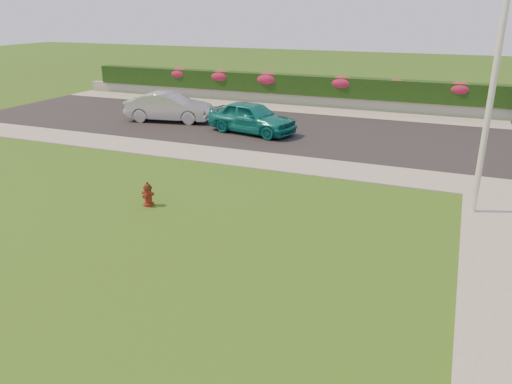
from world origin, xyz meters
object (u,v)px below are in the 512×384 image
at_px(sedan_teal, 252,117).
at_px(sedan_silver, 169,107).
at_px(utility_pole, 492,90).
at_px(fire_hydrant, 148,194).

relative_size(sedan_teal, sedan_silver, 0.97).
bearing_deg(utility_pole, sedan_silver, 153.59).
distance_m(sedan_teal, sedan_silver, 4.80).
xyz_separation_m(fire_hydrant, sedan_silver, (-5.38, 9.92, 0.40)).
xyz_separation_m(sedan_silver, utility_pole, (14.00, -6.95, 2.64)).
bearing_deg(sedan_teal, fire_hydrant, -163.80).
bearing_deg(sedan_silver, utility_pole, -126.97).
bearing_deg(utility_pole, fire_hydrant, -160.95).
xyz_separation_m(fire_hydrant, utility_pole, (8.61, 2.97, 3.04)).
height_order(sedan_teal, sedan_silver, sedan_teal).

